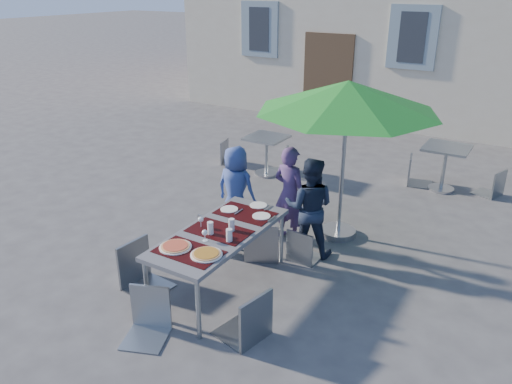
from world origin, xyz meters
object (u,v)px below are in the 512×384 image
Objects in this scene: chair_3 at (138,239)px; bg_chair_l_1 at (418,154)px; chair_1 at (262,219)px; child_0 at (236,188)px; pizza_near_left at (175,246)px; bg_chair_l_0 at (229,139)px; dining_table at (219,235)px; chair_0 at (213,213)px; cafe_table_0 at (266,149)px; chair_4 at (248,288)px; child_2 at (309,207)px; bg_chair_r_1 at (497,168)px; chair_5 at (145,287)px; cafe_table_1 at (445,160)px; child_1 at (290,194)px; patio_umbrella at (348,98)px; chair_2 at (303,227)px; bg_chair_r_0 at (282,145)px.

bg_chair_l_1 is (1.91, 4.98, -0.06)m from chair_3.
child_0 is at bearing 143.23° from chair_1.
bg_chair_l_0 reaches higher than pizza_near_left.
chair_0 reaches higher than dining_table.
cafe_table_0 is at bearing 107.09° from pizza_near_left.
chair_4 is 1.19× the size of bg_chair_l_0.
chair_3 reaches higher than dining_table.
child_2 reaches higher than chair_0.
bg_chair_r_1 is (3.79, 1.10, 0.01)m from cafe_table_0.
chair_5 is 5.80m from cafe_table_1.
bg_chair_l_1 is 1.28m from bg_chair_r_1.
chair_4 is (1.60, -0.16, -0.02)m from chair_3.
child_1 is 1.49m from patio_umbrella.
patio_umbrella is 3.49m from bg_chair_r_1.
child_0 is 2.01m from patio_umbrella.
bg_chair_r_1 is at bearing 5.49° from bg_chair_l_1.
pizza_near_left is 0.36× the size of chair_5.
patio_umbrella is (0.67, 1.97, 1.29)m from dining_table.
dining_table is 1.48× the size of child_0.
patio_umbrella is at bearing -122.03° from bg_chair_r_1.
child_1 reaches higher than chair_2.
bg_chair_r_0 is at bearing -166.74° from cafe_table_1.
pizza_near_left is at bearing 176.76° from chair_4.
chair_5 is 0.40× the size of patio_umbrella.
bg_chair_r_1 reaches higher than dining_table.
cafe_table_0 is 0.32m from bg_chair_r_0.
chair_3 is at bearing -115.88° from cafe_table_1.
chair_5 is 0.99× the size of bg_chair_l_1.
bg_chair_r_0 reaches higher than cafe_table_1.
bg_chair_l_0 is at bearing 117.48° from pizza_near_left.
chair_2 is 1.14× the size of cafe_table_0.
patio_umbrella is (1.51, 2.42, 1.36)m from chair_3.
chair_0 is 0.98× the size of bg_chair_r_0.
bg_chair_r_0 is (-0.56, 2.40, -0.08)m from child_0.
chair_3 is 4.28m from bg_chair_r_0.
chair_0 is 1.86m from chair_5.
patio_umbrella is (0.85, 2.52, 1.21)m from pizza_near_left.
child_1 reaches higher than pizza_near_left.
dining_table is at bearing -103.34° from bg_chair_l_1.
chair_2 is (0.45, -0.47, -0.19)m from child_1.
chair_3 is at bearing 174.30° from chair_4.
child_2 is 1.45× the size of bg_chair_r_0.
chair_2 reaches higher than dining_table.
bg_chair_l_1 is (0.99, 3.70, -0.02)m from chair_1.
bg_chair_l_1 reaches higher than bg_chair_l_0.
bg_chair_r_0 is (-1.08, 4.37, -0.23)m from pizza_near_left.
bg_chair_r_0 is at bearing -73.01° from child_2.
chair_2 reaches higher than pizza_near_left.
patio_umbrella is (1.30, 1.23, 1.46)m from chair_0.
patio_umbrella is at bearing -43.71° from bg_chair_r_0.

